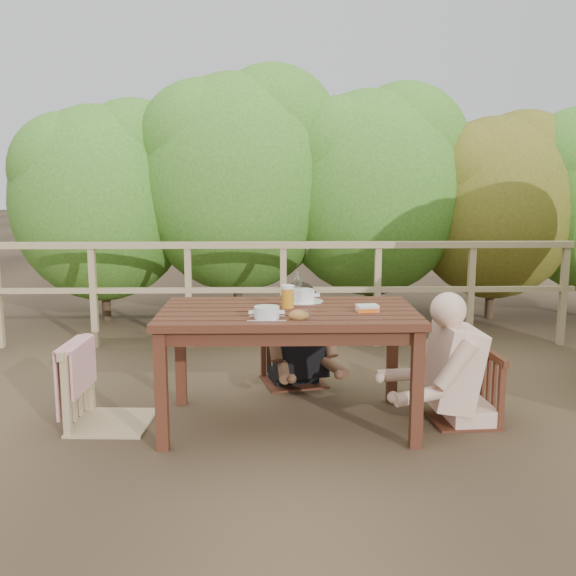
{
  "coord_description": "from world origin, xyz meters",
  "views": [
    {
      "loc": [
        -0.09,
        -4.04,
        1.6
      ],
      "look_at": [
        0.0,
        0.05,
        0.9
      ],
      "focal_mm": 40.18,
      "sensor_mm": 36.0,
      "label": 1
    }
  ],
  "objects_px": {
    "bread_roll": "(298,316)",
    "butter_tub": "(367,309)",
    "bottle": "(297,289)",
    "soup_far": "(302,296)",
    "beer_glass": "(288,298)",
    "chair_left": "(109,347)",
    "table": "(288,368)",
    "chair_right": "(465,357)",
    "tumbler": "(306,316)",
    "woman": "(293,304)",
    "chair_far": "(294,326)",
    "diner_right": "(471,315)",
    "soup_near": "(267,314)"
  },
  "relations": [
    {
      "from": "butter_tub",
      "to": "table",
      "type": "bearing_deg",
      "value": 163.49
    },
    {
      "from": "bread_roll",
      "to": "butter_tub",
      "type": "distance_m",
      "value": 0.49
    },
    {
      "from": "soup_far",
      "to": "bottle",
      "type": "bearing_deg",
      "value": -114.36
    },
    {
      "from": "chair_right",
      "to": "woman",
      "type": "xyz_separation_m",
      "value": [
        -1.1,
        0.85,
        0.19
      ]
    },
    {
      "from": "bread_roll",
      "to": "tumbler",
      "type": "relative_size",
      "value": 1.66
    },
    {
      "from": "chair_left",
      "to": "butter_tub",
      "type": "xyz_separation_m",
      "value": [
        1.65,
        -0.11,
        0.27
      ]
    },
    {
      "from": "beer_glass",
      "to": "tumbler",
      "type": "bearing_deg",
      "value": -74.02
    },
    {
      "from": "chair_left",
      "to": "bread_roll",
      "type": "xyz_separation_m",
      "value": [
        1.21,
        -0.31,
        0.27
      ]
    },
    {
      "from": "chair_far",
      "to": "diner_right",
      "type": "xyz_separation_m",
      "value": [
        1.13,
        -0.83,
        0.26
      ]
    },
    {
      "from": "chair_far",
      "to": "soup_far",
      "type": "distance_m",
      "value": 0.68
    },
    {
      "from": "tumbler",
      "to": "butter_tub",
      "type": "relative_size",
      "value": 0.53
    },
    {
      "from": "table",
      "to": "chair_right",
      "type": "xyz_separation_m",
      "value": [
        1.17,
        0.04,
        0.06
      ]
    },
    {
      "from": "chair_left",
      "to": "tumbler",
      "type": "xyz_separation_m",
      "value": [
        1.26,
        -0.31,
        0.27
      ]
    },
    {
      "from": "chair_left",
      "to": "beer_glass",
      "type": "bearing_deg",
      "value": -85.95
    },
    {
      "from": "diner_right",
      "to": "bread_roll",
      "type": "relative_size",
      "value": 11.99
    },
    {
      "from": "bread_roll",
      "to": "chair_right",
      "type": "bearing_deg",
      "value": 16.26
    },
    {
      "from": "chair_left",
      "to": "diner_right",
      "type": "bearing_deg",
      "value": -87.07
    },
    {
      "from": "soup_far",
      "to": "beer_glass",
      "type": "distance_m",
      "value": 0.25
    },
    {
      "from": "beer_glass",
      "to": "tumbler",
      "type": "height_order",
      "value": "beer_glass"
    },
    {
      "from": "soup_near",
      "to": "soup_far",
      "type": "xyz_separation_m",
      "value": [
        0.24,
        0.54,
        0.0
      ]
    },
    {
      "from": "chair_right",
      "to": "bottle",
      "type": "distance_m",
      "value": 1.19
    },
    {
      "from": "chair_left",
      "to": "soup_far",
      "type": "bearing_deg",
      "value": -75.92
    },
    {
      "from": "beer_glass",
      "to": "bottle",
      "type": "xyz_separation_m",
      "value": [
        0.07,
        0.15,
        0.03
      ]
    },
    {
      "from": "beer_glass",
      "to": "chair_left",
      "type": "bearing_deg",
      "value": -178.52
    },
    {
      "from": "chair_far",
      "to": "bottle",
      "type": "xyz_separation_m",
      "value": [
        0.0,
        -0.66,
        0.41
      ]
    },
    {
      "from": "table",
      "to": "woman",
      "type": "xyz_separation_m",
      "value": [
        0.06,
        0.88,
        0.25
      ]
    },
    {
      "from": "diner_right",
      "to": "soup_far",
      "type": "height_order",
      "value": "diner_right"
    },
    {
      "from": "woman",
      "to": "butter_tub",
      "type": "height_order",
      "value": "woman"
    },
    {
      "from": "chair_right",
      "to": "tumbler",
      "type": "bearing_deg",
      "value": -76.37
    },
    {
      "from": "bread_roll",
      "to": "bottle",
      "type": "xyz_separation_m",
      "value": [
        0.01,
        0.49,
        0.08
      ]
    },
    {
      "from": "chair_right",
      "to": "soup_near",
      "type": "height_order",
      "value": "chair_right"
    },
    {
      "from": "chair_far",
      "to": "diner_right",
      "type": "relative_size",
      "value": 0.64
    },
    {
      "from": "woman",
      "to": "tumbler",
      "type": "distance_m",
      "value": 1.19
    },
    {
      "from": "woman",
      "to": "tumbler",
      "type": "height_order",
      "value": "woman"
    },
    {
      "from": "soup_far",
      "to": "soup_near",
      "type": "bearing_deg",
      "value": -113.74
    },
    {
      "from": "diner_right",
      "to": "bread_roll",
      "type": "height_order",
      "value": "diner_right"
    },
    {
      "from": "chair_left",
      "to": "bread_roll",
      "type": "distance_m",
      "value": 1.28
    },
    {
      "from": "soup_far",
      "to": "butter_tub",
      "type": "height_order",
      "value": "soup_far"
    },
    {
      "from": "soup_far",
      "to": "bread_roll",
      "type": "relative_size",
      "value": 2.38
    },
    {
      "from": "table",
      "to": "tumbler",
      "type": "relative_size",
      "value": 22.62
    },
    {
      "from": "table",
      "to": "chair_far",
      "type": "distance_m",
      "value": 0.87
    },
    {
      "from": "table",
      "to": "butter_tub",
      "type": "distance_m",
      "value": 0.65
    },
    {
      "from": "table",
      "to": "chair_right",
      "type": "height_order",
      "value": "chair_right"
    },
    {
      "from": "woman",
      "to": "bottle",
      "type": "height_order",
      "value": "woman"
    },
    {
      "from": "beer_glass",
      "to": "soup_far",
      "type": "bearing_deg",
      "value": 65.31
    },
    {
      "from": "beer_glass",
      "to": "tumbler",
      "type": "distance_m",
      "value": 0.36
    },
    {
      "from": "soup_far",
      "to": "table",
      "type": "bearing_deg",
      "value": -110.29
    },
    {
      "from": "chair_left",
      "to": "chair_right",
      "type": "bearing_deg",
      "value": -87.06
    },
    {
      "from": "soup_near",
      "to": "butter_tub",
      "type": "relative_size",
      "value": 1.9
    },
    {
      "from": "soup_far",
      "to": "bread_roll",
      "type": "bearing_deg",
      "value": -94.91
    }
  ]
}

